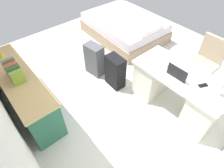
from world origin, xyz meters
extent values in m
plane|color=silver|center=(0.00, 0.00, 0.00)|extent=(5.31, 5.31, 0.00)
cube|color=silver|center=(-1.12, -0.18, 0.72)|extent=(1.45, 0.68, 0.04)
cube|color=beige|center=(-1.61, -0.19, 0.35)|extent=(0.41, 0.60, 0.70)
cube|color=beige|center=(-0.63, -0.18, 0.35)|extent=(0.41, 0.60, 0.70)
cylinder|color=black|center=(-1.07, -0.97, 0.02)|extent=(0.52, 0.52, 0.04)
cylinder|color=black|center=(-1.07, -0.97, 0.21)|extent=(0.06, 0.06, 0.42)
cube|color=tan|center=(-1.07, -0.97, 0.46)|extent=(0.46, 0.46, 0.08)
cube|color=tan|center=(-1.07, -1.17, 0.72)|extent=(0.44, 0.06, 0.44)
cube|color=#28664C|center=(0.45, 1.69, 0.34)|extent=(1.76, 0.44, 0.69)
cube|color=tan|center=(0.45, 1.69, 0.71)|extent=(1.80, 0.48, 0.04)
cube|color=#225641|center=(0.05, 1.46, 0.19)|extent=(0.67, 0.01, 0.24)
cube|color=#225641|center=(0.85, 1.46, 0.19)|extent=(0.67, 0.01, 0.24)
cube|color=gray|center=(1.09, -1.09, 0.14)|extent=(1.95, 1.46, 0.28)
cube|color=silver|center=(1.09, -1.09, 0.38)|extent=(1.88, 1.40, 0.20)
cube|color=white|center=(0.42, -1.07, 0.53)|extent=(0.50, 0.70, 0.10)
cube|color=black|center=(-0.08, 0.21, 0.31)|extent=(0.37, 0.23, 0.63)
cube|color=#4C4C51|center=(0.44, 0.30, 0.32)|extent=(0.39, 0.27, 0.65)
cube|color=#B7B7BC|center=(-1.10, -0.14, 0.75)|extent=(0.31, 0.22, 0.02)
cube|color=black|center=(-1.10, -0.03, 0.85)|extent=(0.31, 0.02, 0.19)
ellipsoid|color=white|center=(-0.84, -0.13, 0.75)|extent=(0.06, 0.10, 0.03)
cube|color=black|center=(-1.43, -0.21, 0.74)|extent=(0.12, 0.15, 0.01)
cylinder|color=silver|center=(-1.67, -0.19, 0.74)|extent=(0.11, 0.11, 0.01)
cylinder|color=silver|center=(-1.67, -0.19, 0.89)|extent=(0.02, 0.02, 0.28)
cone|color=white|center=(-1.62, -0.19, 1.04)|extent=(0.11, 0.11, 0.09)
cube|color=olive|center=(0.24, 1.69, 0.84)|extent=(0.03, 0.17, 0.23)
cube|color=slate|center=(0.28, 1.69, 0.84)|extent=(0.04, 0.17, 0.22)
cube|color=#345B19|center=(0.32, 1.69, 0.84)|extent=(0.03, 0.17, 0.23)
cube|color=#375D2E|center=(0.36, 1.69, 0.84)|extent=(0.03, 0.17, 0.23)
cube|color=#975849|center=(0.40, 1.69, 0.85)|extent=(0.04, 0.17, 0.24)
cube|color=#B4766B|center=(0.44, 1.69, 0.83)|extent=(0.04, 0.17, 0.20)
cube|color=#A76C37|center=(0.48, 1.69, 0.84)|extent=(0.04, 0.17, 0.22)
cube|color=brown|center=(0.52, 1.69, 0.84)|extent=(0.04, 0.17, 0.23)
cube|color=#4F8B6D|center=(0.56, 1.69, 0.85)|extent=(0.04, 0.17, 0.24)
cone|color=gold|center=(1.01, 1.69, 0.78)|extent=(0.08, 0.08, 0.11)
camera|label=1|loc=(-2.00, 1.92, 2.63)|focal=30.40mm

